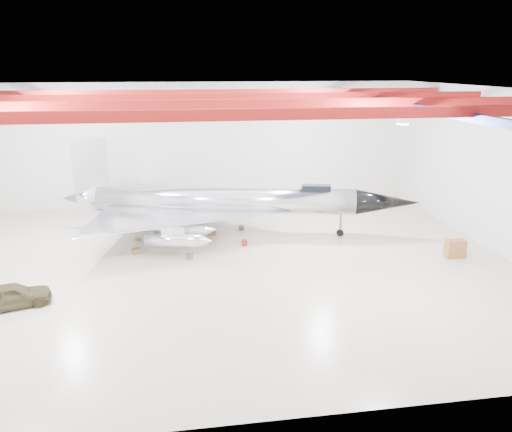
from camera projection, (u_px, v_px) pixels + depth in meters
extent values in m
plane|color=beige|center=(203.00, 266.00, 32.03)|extent=(40.00, 40.00, 0.00)
plane|color=silver|center=(192.00, 145.00, 44.63)|extent=(40.00, 0.00, 40.00)
plane|color=silver|center=(500.00, 172.00, 33.35)|extent=(0.00, 30.00, 30.00)
plane|color=#0A0F38|center=(197.00, 90.00, 28.85)|extent=(40.00, 40.00, 0.00)
cube|color=maroon|center=(206.00, 115.00, 20.51)|extent=(39.50, 0.25, 0.50)
cube|color=maroon|center=(200.00, 104.00, 26.18)|extent=(39.50, 0.25, 0.50)
cube|color=maroon|center=(195.00, 98.00, 31.86)|extent=(39.50, 0.25, 0.50)
cube|color=maroon|center=(192.00, 93.00, 37.53)|extent=(39.50, 0.25, 0.50)
cube|color=#0D1C4E|center=(392.00, 104.00, 30.85)|extent=(0.25, 29.50, 0.40)
cube|color=silver|center=(403.00, 121.00, 25.00)|extent=(0.55, 0.55, 0.25)
cube|color=silver|center=(44.00, 107.00, 33.44)|extent=(0.55, 0.55, 0.25)
cube|color=silver|center=(332.00, 104.00, 36.35)|extent=(0.55, 0.55, 0.25)
cylinder|color=silver|center=(225.00, 200.00, 37.31)|extent=(19.23, 5.77, 1.92)
cone|color=black|center=(388.00, 202.00, 36.72)|extent=(5.10, 2.85, 1.92)
cone|color=silver|center=(80.00, 198.00, 37.84)|extent=(3.21, 2.47, 1.92)
cube|color=silver|center=(90.00, 166.00, 37.07)|extent=(2.66, 0.66, 4.33)
cube|color=black|center=(316.00, 188.00, 36.69)|extent=(2.23, 1.18, 0.48)
cylinder|color=silver|center=(173.00, 240.00, 32.78)|extent=(3.75, 1.59, 0.87)
cylinder|color=silver|center=(180.00, 229.00, 35.08)|extent=(3.75, 1.59, 0.87)
cylinder|color=silver|center=(194.00, 207.00, 40.59)|extent=(3.75, 1.59, 0.87)
cylinder|color=silver|center=(199.00, 199.00, 42.89)|extent=(3.75, 1.59, 0.87)
cylinder|color=#59595B|center=(340.00, 225.00, 37.42)|extent=(0.17, 0.17, 1.73)
cylinder|color=black|center=(340.00, 233.00, 37.59)|extent=(0.57, 0.32, 0.54)
cylinder|color=#59595B|center=(169.00, 233.00, 35.72)|extent=(0.17, 0.17, 1.73)
cylinder|color=black|center=(169.00, 241.00, 35.89)|extent=(0.57, 0.32, 0.54)
cylinder|color=#59595B|center=(182.00, 214.00, 40.32)|extent=(0.17, 0.17, 1.73)
cylinder|color=black|center=(182.00, 221.00, 40.49)|extent=(0.57, 0.32, 0.54)
imported|color=#3C361E|center=(12.00, 296.00, 26.42)|extent=(4.22, 2.63, 1.34)
cube|color=brown|center=(455.00, 249.00, 33.35)|extent=(1.33, 0.68, 1.21)
cube|color=olive|center=(137.00, 251.00, 34.11)|extent=(0.69, 0.63, 0.39)
cube|color=maroon|center=(168.00, 224.00, 39.96)|extent=(0.57, 0.49, 0.35)
cylinder|color=#59595B|center=(190.00, 256.00, 33.12)|extent=(0.52, 0.52, 0.40)
cube|color=olive|center=(212.00, 232.00, 37.82)|extent=(0.72, 0.63, 0.44)
cube|color=#59595B|center=(138.00, 239.00, 36.59)|extent=(0.44, 0.40, 0.25)
cylinder|color=maroon|center=(244.00, 243.00, 35.70)|extent=(0.56, 0.56, 0.39)
cylinder|color=#59595B|center=(241.00, 227.00, 39.18)|extent=(0.46, 0.46, 0.35)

